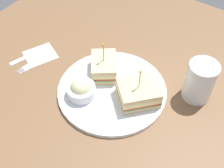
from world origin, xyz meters
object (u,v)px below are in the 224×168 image
Objects in this scene: sandwich_half_front at (104,66)px; drink_glass at (199,83)px; sandwich_half_back at (138,93)px; napkin at (40,55)px; knife at (27,56)px; plate at (112,90)px; coleslaw_bowl at (81,89)px; fork at (32,64)px.

sandwich_half_front is 26.17cm from drink_glass.
sandwich_half_back is 34.54cm from napkin.
napkin is at bearing 101.56° from sandwich_half_front.
drink_glass reaches higher than knife.
plate is 2.53× the size of sandwich_half_front.
plate is at bearing -124.71° from sandwich_half_front.
sandwich_half_back is at bearing 132.96° from drink_glass.
plate is 8.85cm from coleslaw_bowl.
plate is 2.24× the size of sandwich_half_back.
coleslaw_bowl is 20.41cm from fork.
napkin is 3.98cm from knife.
coleslaw_bowl is at bearing -93.43° from fork.
sandwich_half_back is 1.73× the size of coleslaw_bowl.
drink_glass reaches higher than coleslaw_bowl.
coleslaw_bowl reaches higher than plate.
knife is (-4.50, 37.09, -3.51)cm from sandwich_half_back.
sandwich_half_front is 10.03cm from coleslaw_bowl.
plate reaches higher than napkin.
fork is at bearing 113.45° from sandwich_half_front.
plate is 7.23cm from sandwich_half_front.
fork is (-8.82, 20.33, -3.47)cm from sandwich_half_front.
sandwich_half_front reaches higher than knife.
coleslaw_bowl is at bearing 138.43° from plate.
fork is at bearing 110.76° from drink_glass.
plate is 3.28× the size of napkin.
coleslaw_bowl is 24.29cm from knife.
knife is at bearing 66.99° from fork.
plate is at bearing -83.27° from knife.
coleslaw_bowl is 0.85× the size of napkin.
napkin is (5.66, 21.15, -3.24)cm from coleslaw_bowl.
drink_glass is at bearing -72.42° from knife.
sandwich_half_front is 1.52× the size of coleslaw_bowl.
sandwich_half_back is (-2.71, -12.97, 0.04)cm from sandwich_half_front.
sandwich_half_back is at bearing -79.61° from fork.
sandwich_half_back reaches higher than napkin.
sandwich_half_front is at bearing -66.55° from fork.
knife is (2.82, 23.92, -3.14)cm from coleslaw_bowl.
sandwich_half_front reaches higher than coleslaw_bowl.
knife is (1.61, 3.79, 0.00)cm from fork.
drink_glass is 51.53cm from knife.
sandwich_half_front is 22.08cm from napkin.
coleslaw_bowl reaches higher than knife.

